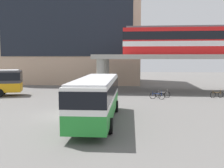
% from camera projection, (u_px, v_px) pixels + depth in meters
% --- Properties ---
extents(ground_plane, '(120.00, 120.00, 0.00)m').
position_uv_depth(ground_plane, '(88.00, 97.00, 31.49)').
color(ground_plane, '#605E5B').
extents(station_building, '(25.44, 14.58, 18.45)m').
position_uv_depth(station_building, '(75.00, 35.00, 51.36)').
color(station_building, tan).
rests_on(station_building, ground_plane).
extents(elevated_platform, '(28.30, 7.02, 5.14)m').
position_uv_depth(elevated_platform, '(197.00, 60.00, 36.08)').
color(elevated_platform, '#9E9B93').
rests_on(elevated_platform, ground_plane).
extents(train, '(22.65, 2.96, 3.84)m').
position_uv_depth(train, '(206.00, 40.00, 35.71)').
color(train, red).
rests_on(train, elevated_platform).
extents(bus_main, '(2.98, 11.10, 3.22)m').
position_uv_depth(bus_main, '(97.00, 95.00, 19.17)').
color(bus_main, '#268C33').
rests_on(bus_main, ground_plane).
extents(bicycle_brown, '(1.71, 0.66, 1.04)m').
position_uv_depth(bicycle_brown, '(217.00, 95.00, 31.11)').
color(bicycle_brown, black).
rests_on(bicycle_brown, ground_plane).
extents(bicycle_silver, '(1.79, 0.10, 1.04)m').
position_uv_depth(bicycle_silver, '(163.00, 94.00, 31.28)').
color(bicycle_silver, black).
rests_on(bicycle_silver, ground_plane).
extents(bicycle_blue, '(1.70, 0.66, 1.04)m').
position_uv_depth(bicycle_blue, '(157.00, 96.00, 30.00)').
color(bicycle_blue, black).
rests_on(bicycle_blue, ground_plane).
extents(pedestrian_at_kerb, '(0.42, 0.48, 1.63)m').
position_uv_depth(pedestrian_at_kerb, '(78.00, 91.00, 31.17)').
color(pedestrian_at_kerb, navy).
rests_on(pedestrian_at_kerb, ground_plane).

